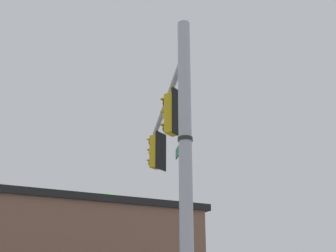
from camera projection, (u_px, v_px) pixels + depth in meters
The scene contains 6 objects.
signal_pole at pixel (186, 194), 9.13m from camera, with size 0.28×0.28×7.97m, color #ADB2B7.
mast_arm at pixel (167, 102), 12.70m from camera, with size 0.15×0.15×5.35m, color #ADB2B7.
traffic_light_nearest_pole at pixel (172, 114), 11.45m from camera, with size 0.54×0.49×1.31m.
traffic_light_mid_inner at pixel (156, 152), 14.48m from camera, with size 0.54×0.49×1.31m.
street_name_sign at pixel (183, 144), 9.80m from camera, with size 0.99×0.96×0.22m.
tree_by_storefront at pixel (104, 231), 22.66m from camera, with size 3.73×3.73×6.94m.
Camera 1 is at (-7.60, -4.90, 2.11)m, focal length 48.77 mm.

